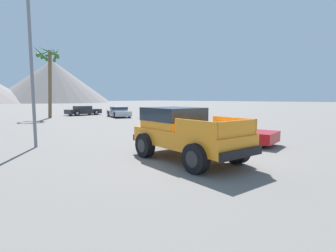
{
  "coord_description": "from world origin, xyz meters",
  "views": [
    {
      "loc": [
        -7.53,
        -6.16,
        2.23
      ],
      "look_at": [
        -0.16,
        0.52,
        1.17
      ],
      "focal_mm": 28.0,
      "sensor_mm": 36.0,
      "label": 1
    }
  ],
  "objects_px": {
    "red_convertible_car": "(229,134)",
    "parked_car_dark": "(83,110)",
    "parked_car_silver": "(119,112)",
    "palm_tree_tall": "(48,64)",
    "street_lamp_post": "(30,33)",
    "orange_pickup_truck": "(183,130)"
  },
  "relations": [
    {
      "from": "red_convertible_car",
      "to": "orange_pickup_truck",
      "type": "bearing_deg",
      "value": -179.23
    },
    {
      "from": "street_lamp_post",
      "to": "parked_car_dark",
      "type": "bearing_deg",
      "value": 54.96
    },
    {
      "from": "parked_car_dark",
      "to": "red_convertible_car",
      "type": "bearing_deg",
      "value": -13.56
    },
    {
      "from": "parked_car_dark",
      "to": "parked_car_silver",
      "type": "bearing_deg",
      "value": 9.05
    },
    {
      "from": "red_convertible_car",
      "to": "parked_car_dark",
      "type": "height_order",
      "value": "parked_car_dark"
    },
    {
      "from": "parked_car_silver",
      "to": "street_lamp_post",
      "type": "height_order",
      "value": "street_lamp_post"
    },
    {
      "from": "street_lamp_post",
      "to": "orange_pickup_truck",
      "type": "bearing_deg",
      "value": -66.67
    },
    {
      "from": "red_convertible_car",
      "to": "street_lamp_post",
      "type": "height_order",
      "value": "street_lamp_post"
    },
    {
      "from": "street_lamp_post",
      "to": "red_convertible_car",
      "type": "bearing_deg",
      "value": -40.15
    },
    {
      "from": "red_convertible_car",
      "to": "parked_car_dark",
      "type": "bearing_deg",
      "value": 70.56
    },
    {
      "from": "parked_car_silver",
      "to": "parked_car_dark",
      "type": "bearing_deg",
      "value": 119.92
    },
    {
      "from": "palm_tree_tall",
      "to": "red_convertible_car",
      "type": "bearing_deg",
      "value": -92.93
    },
    {
      "from": "red_convertible_car",
      "to": "parked_car_silver",
      "type": "relative_size",
      "value": 0.95
    },
    {
      "from": "palm_tree_tall",
      "to": "parked_car_dark",
      "type": "bearing_deg",
      "value": 20.5
    },
    {
      "from": "orange_pickup_truck",
      "to": "parked_car_silver",
      "type": "height_order",
      "value": "orange_pickup_truck"
    },
    {
      "from": "orange_pickup_truck",
      "to": "parked_car_dark",
      "type": "xyz_separation_m",
      "value": [
        10.58,
        25.4,
        -0.45
      ]
    },
    {
      "from": "red_convertible_car",
      "to": "parked_car_dark",
      "type": "relative_size",
      "value": 1.03
    },
    {
      "from": "parked_car_silver",
      "to": "street_lamp_post",
      "type": "bearing_deg",
      "value": -116.97
    },
    {
      "from": "parked_car_dark",
      "to": "palm_tree_tall",
      "type": "relative_size",
      "value": 0.57
    },
    {
      "from": "parked_car_silver",
      "to": "palm_tree_tall",
      "type": "distance_m",
      "value": 9.19
    },
    {
      "from": "red_convertible_car",
      "to": "parked_car_silver",
      "type": "distance_m",
      "value": 19.95
    },
    {
      "from": "parked_car_silver",
      "to": "palm_tree_tall",
      "type": "xyz_separation_m",
      "value": [
        -6.07,
        4.45,
        5.28
      ]
    }
  ]
}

